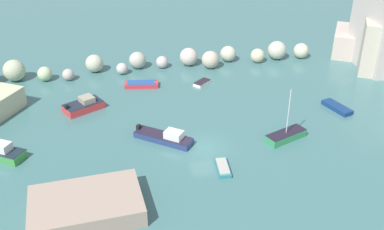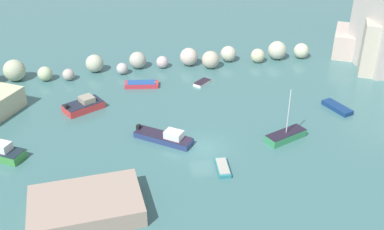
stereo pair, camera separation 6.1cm
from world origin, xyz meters
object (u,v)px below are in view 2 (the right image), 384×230
Objects in this scene: moored_boat_0 at (286,136)px; moored_boat_7 at (84,105)px; moored_boat_1 at (165,137)px; moored_boat_2 at (142,84)px; moored_boat_6 at (223,168)px; moored_boat_4 at (202,83)px; channel_buoy at (156,84)px; stone_dock at (86,206)px; moored_boat_3 at (337,107)px; moored_boat_5 at (0,152)px.

moored_boat_7 is at bearing 130.41° from moored_boat_0.
moored_boat_1 is 1.34× the size of moored_boat_2.
moored_boat_2 reaches higher than moored_boat_6.
moored_boat_4 is 0.52× the size of moored_boat_7.
moored_boat_4 is 0.83× the size of moored_boat_6.
stone_dock is at bearing -111.81° from channel_buoy.
moored_boat_3 is 18.12m from moored_boat_6.
moored_boat_3 is at bearing 35.92° from moored_boat_5.
moored_boat_7 is at bearing 61.09° from moored_boat_3.
moored_boat_1 is at bearing 148.35° from moored_boat_0.
moored_boat_0 reaches higher than moored_boat_6.
moored_boat_4 is at bearing 55.60° from stone_dock.
moored_boat_2 is 8.65m from moored_boat_7.
moored_boat_0 is 8.58m from moored_boat_6.
moored_boat_0 reaches higher than moored_boat_7.
moored_boat_3 is 0.77× the size of moored_boat_5.
moored_boat_0 is at bearing 27.09° from moored_boat_5.
stone_dock is 26.38m from moored_boat_4.
moored_boat_2 is 0.85× the size of moored_boat_5.
moored_boat_1 is 13.47m from moored_boat_2.
stone_dock reaches higher than moored_boat_6.
moored_boat_0 reaches higher than stone_dock.
moored_boat_7 is at bearing -153.66° from channel_buoy.
moored_boat_4 is at bearing -7.61° from channel_buoy.
moored_boat_6 is (-2.47, -18.33, -0.01)m from moored_boat_4.
moored_boat_2 is 20.09m from moored_boat_6.
moored_boat_1 is at bearing -137.90° from moored_boat_6.
moored_boat_3 is at bearing 9.00° from moored_boat_0.
moored_boat_3 is 0.81× the size of moored_boat_7.
channel_buoy is at bearing -0.63° from moored_boat_7.
channel_buoy is 19.41m from moored_boat_6.
stone_dock is 12.91m from moored_boat_6.
moored_boat_5 is 1.05× the size of moored_boat_7.
moored_boat_4 is at bearing 178.25° from moored_boat_6.
moored_boat_4 is 15.27m from moored_boat_7.
moored_boat_5 is (-36.43, -1.84, 0.31)m from moored_boat_3.
moored_boat_3 is at bearing 45.47° from moored_boat_1.
stone_dock is at bearing 178.51° from moored_boat_0.
moored_boat_3 is at bearing -28.75° from channel_buoy.
moored_boat_7 is (-8.95, -4.43, 0.23)m from channel_buoy.
moored_boat_4 is (6.84, 12.35, -0.26)m from moored_boat_1.
moored_boat_3 is 1.31× the size of moored_boat_6.
moored_boat_1 reaches higher than channel_buoy.
moored_boat_1 is 14.12m from moored_boat_4.
stone_dock is 2.04× the size of moored_boat_2.
moored_boat_0 is at bearing 19.42° from stone_dock.
moored_boat_2 is (-0.76, 13.44, -0.19)m from moored_boat_1.
moored_boat_7 reaches higher than moored_boat_6.
channel_buoy is 9.99m from moored_boat_7.
moored_boat_0 reaches higher than moored_boat_2.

